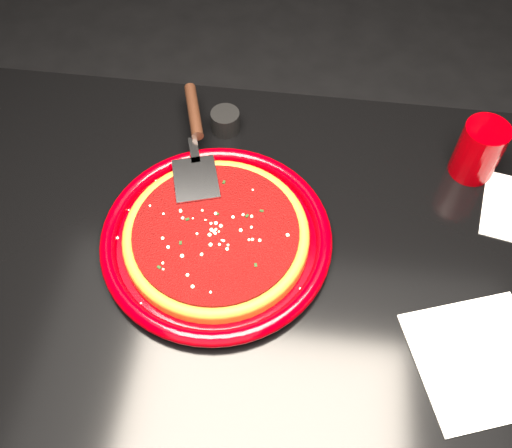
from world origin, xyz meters
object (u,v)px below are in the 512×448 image
at_px(table, 265,358).
at_px(plate, 216,238).
at_px(pizza_server, 196,141).
at_px(ramekin, 225,121).
at_px(cup, 479,150).

distance_m(table, plate, 0.40).
height_order(pizza_server, ramekin, pizza_server).
distance_m(pizza_server, cup, 0.48).
bearing_deg(plate, pizza_server, 110.22).
bearing_deg(ramekin, plate, -84.42).
bearing_deg(plate, table, -26.10).
distance_m(pizza_server, ramekin, 0.09).
height_order(table, cup, cup).
xyz_separation_m(table, plate, (-0.09, 0.04, 0.39)).
bearing_deg(plate, ramekin, 95.58).
bearing_deg(table, cup, 36.85).
distance_m(plate, ramekin, 0.25).
relative_size(table, pizza_server, 3.91).
relative_size(plate, pizza_server, 1.21).
xyz_separation_m(table, cup, (0.33, 0.25, 0.43)).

